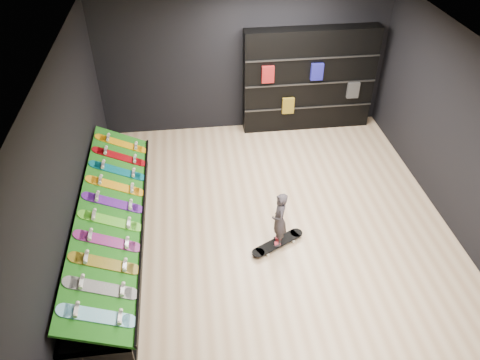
{
  "coord_description": "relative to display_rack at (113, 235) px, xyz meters",
  "views": [
    {
      "loc": [
        -1.22,
        -5.53,
        5.45
      ],
      "look_at": [
        -0.5,
        0.2,
        1.0
      ],
      "focal_mm": 35.0,
      "sensor_mm": 36.0,
      "label": 1
    }
  ],
  "objects": [
    {
      "name": "floor_skateboard",
      "position": [
        2.6,
        -0.32,
        -0.21
      ],
      "size": [
        0.97,
        0.65,
        0.09
      ],
      "primitive_type": null,
      "rotation": [
        0.0,
        0.0,
        0.48
      ],
      "color": "black",
      "rests_on": "ground"
    },
    {
      "name": "turf_ramp",
      "position": [
        0.05,
        0.0,
        0.46
      ],
      "size": [
        0.92,
        4.5,
        0.46
      ],
      "primitive_type": "cube",
      "rotation": [
        0.0,
        0.44,
        0.0
      ],
      "color": "#12560D",
      "rests_on": "display_rack"
    },
    {
      "name": "display_board_3",
      "position": [
        0.06,
        -0.63,
        0.49
      ],
      "size": [
        0.93,
        0.22,
        0.5
      ],
      "primitive_type": null,
      "rotation": [
        0.0,
        0.44,
        0.0
      ],
      "color": "#2626BF",
      "rests_on": "turf_ramp"
    },
    {
      "name": "wall_left",
      "position": [
        -0.45,
        0.0,
        1.25
      ],
      "size": [
        0.02,
        7.0,
        3.0
      ],
      "primitive_type": "cube",
      "color": "black",
      "rests_on": "ground"
    },
    {
      "name": "display_board_0",
      "position": [
        0.06,
        -1.9,
        0.49
      ],
      "size": [
        0.93,
        0.22,
        0.5
      ],
      "primitive_type": null,
      "rotation": [
        0.0,
        0.44,
        0.0
      ],
      "color": "#0CB2E5",
      "rests_on": "turf_ramp"
    },
    {
      "name": "display_board_9",
      "position": [
        0.06,
        1.9,
        0.49
      ],
      "size": [
        0.93,
        0.22,
        0.5
      ],
      "primitive_type": null,
      "rotation": [
        0.0,
        0.44,
        0.0
      ],
      "color": "yellow",
      "rests_on": "turf_ramp"
    },
    {
      "name": "wall_right",
      "position": [
        5.55,
        0.0,
        1.25
      ],
      "size": [
        0.02,
        7.0,
        3.0
      ],
      "primitive_type": "cube",
      "color": "black",
      "rests_on": "ground"
    },
    {
      "name": "floor",
      "position": [
        2.55,
        0.0,
        -0.25
      ],
      "size": [
        6.0,
        7.0,
        0.01
      ],
      "primitive_type": "cube",
      "color": "#CEB08B",
      "rests_on": "ground"
    },
    {
      "name": "back_shelving",
      "position": [
        3.91,
        3.32,
        0.86
      ],
      "size": [
        2.77,
        0.32,
        2.22
      ],
      "primitive_type": "cube",
      "color": "black",
      "rests_on": "ground"
    },
    {
      "name": "display_board_1",
      "position": [
        0.06,
        -1.48,
        0.49
      ],
      "size": [
        0.93,
        0.22,
        0.5
      ],
      "primitive_type": null,
      "rotation": [
        0.0,
        0.44,
        0.0
      ],
      "color": "black",
      "rests_on": "turf_ramp"
    },
    {
      "name": "display_board_2",
      "position": [
        0.06,
        -1.06,
        0.49
      ],
      "size": [
        0.93,
        0.22,
        0.5
      ],
      "primitive_type": null,
      "rotation": [
        0.0,
        0.44,
        0.0
      ],
      "color": "yellow",
      "rests_on": "turf_ramp"
    },
    {
      "name": "ceiling",
      "position": [
        2.55,
        0.0,
        2.75
      ],
      "size": [
        6.0,
        7.0,
        0.01
      ],
      "primitive_type": "cube",
      "color": "white",
      "rests_on": "ground"
    },
    {
      "name": "display_board_6",
      "position": [
        0.06,
        0.63,
        0.49
      ],
      "size": [
        0.93,
        0.22,
        0.5
      ],
      "primitive_type": null,
      "rotation": [
        0.0,
        0.44,
        0.0
      ],
      "color": "orange",
      "rests_on": "turf_ramp"
    },
    {
      "name": "display_board_4",
      "position": [
        0.06,
        -0.21,
        0.49
      ],
      "size": [
        0.93,
        0.22,
        0.5
      ],
      "primitive_type": null,
      "rotation": [
        0.0,
        0.44,
        0.0
      ],
      "color": "green",
      "rests_on": "turf_ramp"
    },
    {
      "name": "display_board_8",
      "position": [
        0.06,
        1.48,
        0.49
      ],
      "size": [
        0.93,
        0.22,
        0.5
      ],
      "primitive_type": null,
      "rotation": [
        0.0,
        0.44,
        0.0
      ],
      "color": "red",
      "rests_on": "turf_ramp"
    },
    {
      "name": "display_board_5",
      "position": [
        0.06,
        0.21,
        0.49
      ],
      "size": [
        0.93,
        0.22,
        0.5
      ],
      "primitive_type": null,
      "rotation": [
        0.0,
        0.44,
        0.0
      ],
      "color": "purple",
      "rests_on": "turf_ramp"
    },
    {
      "name": "wall_back",
      "position": [
        2.55,
        3.5,
        1.25
      ],
      "size": [
        6.0,
        0.02,
        3.0
      ],
      "primitive_type": "cube",
      "color": "black",
      "rests_on": "ground"
    },
    {
      "name": "child",
      "position": [
        2.6,
        -0.32,
        0.13
      ],
      "size": [
        0.17,
        0.23,
        0.58
      ],
      "primitive_type": "imported",
      "rotation": [
        0.0,
        0.0,
        -1.65
      ],
      "color": "black",
      "rests_on": "floor_skateboard"
    },
    {
      "name": "display_rack",
      "position": [
        0.0,
        0.0,
        0.0
      ],
      "size": [
        0.9,
        4.5,
        0.5
      ],
      "primitive_type": null,
      "color": "black",
      "rests_on": "ground"
    },
    {
      "name": "display_board_7",
      "position": [
        0.06,
        1.06,
        0.49
      ],
      "size": [
        0.93,
        0.22,
        0.5
      ],
      "primitive_type": null,
      "rotation": [
        0.0,
        0.44,
        0.0
      ],
      "color": "#0C8C99",
      "rests_on": "turf_ramp"
    }
  ]
}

